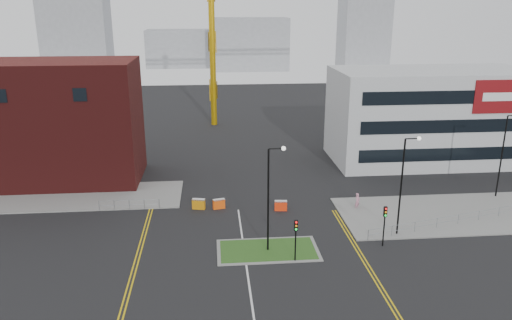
# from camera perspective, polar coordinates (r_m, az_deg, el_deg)

# --- Properties ---
(ground) EXTENTS (200.00, 200.00, 0.00)m
(ground) POSITION_cam_1_polar(r_m,az_deg,el_deg) (35.97, -0.44, -16.37)
(ground) COLOR black
(ground) RESTS_ON ground
(pavement_left) EXTENTS (28.00, 8.00, 0.12)m
(pavement_left) POSITION_cam_1_polar(r_m,az_deg,el_deg) (58.21, -22.46, -4.01)
(pavement_left) COLOR slate
(pavement_left) RESTS_ON ground
(pavement_right) EXTENTS (24.00, 10.00, 0.12)m
(pavement_right) POSITION_cam_1_polar(r_m,az_deg,el_deg) (53.98, 22.29, -5.65)
(pavement_right) COLOR slate
(pavement_right) RESTS_ON ground
(island_kerb) EXTENTS (8.60, 4.60, 0.08)m
(island_kerb) POSITION_cam_1_polar(r_m,az_deg,el_deg) (42.97, 1.36, -10.27)
(island_kerb) COLOR slate
(island_kerb) RESTS_ON ground
(grass_island) EXTENTS (8.00, 4.00, 0.12)m
(grass_island) POSITION_cam_1_polar(r_m,az_deg,el_deg) (42.96, 1.36, -10.25)
(grass_island) COLOR #1A4416
(grass_island) RESTS_ON ground
(brick_building) EXTENTS (24.20, 10.07, 14.24)m
(brick_building) POSITION_cam_1_polar(r_m,az_deg,el_deg) (62.72, -24.23, 3.76)
(brick_building) COLOR #4D1413
(brick_building) RESTS_ON ground
(office_block) EXTENTS (25.00, 12.20, 12.00)m
(office_block) POSITION_cam_1_polar(r_m,az_deg,el_deg) (69.44, 19.18, 4.81)
(office_block) COLOR #BBBEC0
(office_block) RESTS_ON ground
(streetlamp_island) EXTENTS (1.46, 0.36, 9.18)m
(streetlamp_island) POSITION_cam_1_polar(r_m,az_deg,el_deg) (40.78, 1.72, -3.55)
(streetlamp_island) COLOR black
(streetlamp_island) RESTS_ON ground
(streetlamp_right_near) EXTENTS (1.46, 0.36, 9.18)m
(streetlamp_right_near) POSITION_cam_1_polar(r_m,az_deg,el_deg) (45.54, 16.58, -2.02)
(streetlamp_right_near) COLOR black
(streetlamp_right_near) RESTS_ON ground
(streetlamp_right_far) EXTENTS (1.46, 0.36, 9.18)m
(streetlamp_right_far) POSITION_cam_1_polar(r_m,az_deg,el_deg) (58.63, 26.55, 1.13)
(streetlamp_right_far) COLOR black
(streetlamp_right_far) RESTS_ON ground
(traffic_light_island) EXTENTS (0.28, 0.33, 3.65)m
(traffic_light_island) POSITION_cam_1_polar(r_m,az_deg,el_deg) (40.31, 4.57, -8.27)
(traffic_light_island) COLOR black
(traffic_light_island) RESTS_ON ground
(traffic_light_right) EXTENTS (0.28, 0.33, 3.65)m
(traffic_light_right) POSITION_cam_1_polar(r_m,az_deg,el_deg) (44.04, 14.51, -6.50)
(traffic_light_right) COLOR black
(traffic_light_right) RESTS_ON ground
(railing_left) EXTENTS (6.05, 0.05, 1.10)m
(railing_left) POSITION_cam_1_polar(r_m,az_deg,el_deg) (52.23, -14.30, -4.79)
(railing_left) COLOR gray
(railing_left) RESTS_ON ground
(railing_right) EXTENTS (19.05, 5.05, 1.10)m
(railing_right) POSITION_cam_1_polar(r_m,az_deg,el_deg) (51.00, 22.13, -6.09)
(railing_right) COLOR gray
(railing_right) RESTS_ON ground
(centre_line) EXTENTS (0.15, 30.00, 0.01)m
(centre_line) POSITION_cam_1_polar(r_m,az_deg,el_deg) (37.64, -0.70, -14.68)
(centre_line) COLOR silver
(centre_line) RESTS_ON ground
(yellow_left_a) EXTENTS (0.12, 24.00, 0.01)m
(yellow_left_a) POSITION_cam_1_polar(r_m,az_deg,el_deg) (45.01, -13.19, -9.46)
(yellow_left_a) COLOR gold
(yellow_left_a) RESTS_ON ground
(yellow_left_b) EXTENTS (0.12, 24.00, 0.01)m
(yellow_left_b) POSITION_cam_1_polar(r_m,az_deg,el_deg) (44.97, -12.81, -9.46)
(yellow_left_b) COLOR gold
(yellow_left_b) RESTS_ON ground
(yellow_right_a) EXTENTS (0.12, 20.00, 0.01)m
(yellow_right_a) POSITION_cam_1_polar(r_m,az_deg,el_deg) (42.71, 11.91, -10.91)
(yellow_right_a) COLOR gold
(yellow_right_a) RESTS_ON ground
(yellow_right_b) EXTENTS (0.12, 20.00, 0.01)m
(yellow_right_b) POSITION_cam_1_polar(r_m,az_deg,el_deg) (42.79, 12.30, -10.88)
(yellow_right_b) COLOR gold
(yellow_right_b) RESTS_ON ground
(skyline_a) EXTENTS (18.00, 12.00, 22.00)m
(skyline_a) POSITION_cam_1_polar(r_m,az_deg,el_deg) (154.69, -19.78, 13.08)
(skyline_a) COLOR gray
(skyline_a) RESTS_ON ground
(skyline_b) EXTENTS (24.00, 12.00, 16.00)m
(skyline_b) POSITION_cam_1_polar(r_m,az_deg,el_deg) (160.73, -0.77, 13.12)
(skyline_b) COLOR gray
(skyline_b) RESTS_ON ground
(skyline_c) EXTENTS (14.00, 12.00, 28.00)m
(skyline_c) POSITION_cam_1_polar(r_m,az_deg,el_deg) (162.02, 12.24, 14.90)
(skyline_c) COLOR gray
(skyline_c) RESTS_ON ground
(skyline_d) EXTENTS (30.00, 12.00, 12.00)m
(skyline_d) POSITION_cam_1_polar(r_m,az_deg,el_deg) (170.46, -7.23, 12.56)
(skyline_d) COLOR gray
(skyline_d) RESTS_ON ground
(pedestrian) EXTENTS (0.75, 0.73, 1.73)m
(pedestrian) POSITION_cam_1_polar(r_m,az_deg,el_deg) (51.80, 11.52, -4.64)
(pedestrian) COLOR #C68097
(pedestrian) RESTS_ON ground
(barrier_left) EXTENTS (1.28, 0.68, 1.03)m
(barrier_left) POSITION_cam_1_polar(r_m,az_deg,el_deg) (51.17, -4.27, -4.97)
(barrier_left) COLOR #FF560E
(barrier_left) RESTS_ON ground
(barrier_mid) EXTENTS (1.36, 0.70, 1.09)m
(barrier_mid) POSITION_cam_1_polar(r_m,az_deg,el_deg) (51.26, -6.57, -4.96)
(barrier_mid) COLOR orange
(barrier_mid) RESTS_ON ground
(barrier_right) EXTENTS (1.28, 0.54, 1.05)m
(barrier_right) POSITION_cam_1_polar(r_m,az_deg,el_deg) (50.64, 2.85, -5.17)
(barrier_right) COLOR #FF340E
(barrier_right) RESTS_ON ground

